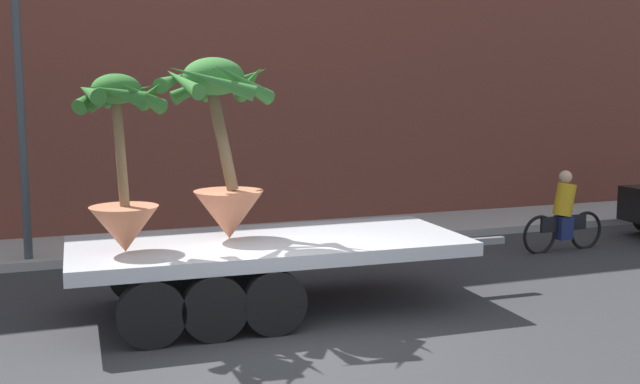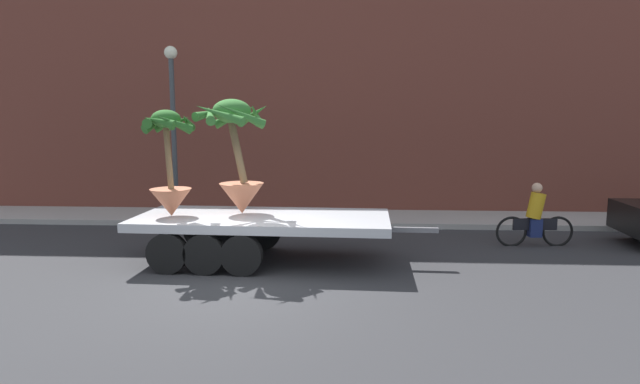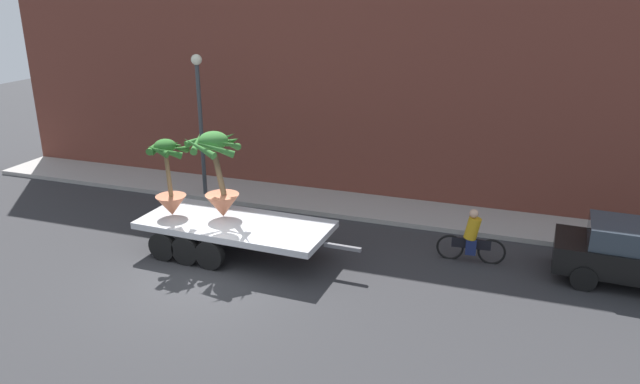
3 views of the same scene
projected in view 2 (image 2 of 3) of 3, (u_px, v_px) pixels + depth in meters
The scene contains 8 objects.
ground_plane at pixel (243, 284), 9.53m from camera, with size 60.00×60.00×0.00m, color #2D2D30.
sidewalk at pixel (285, 217), 15.55m from camera, with size 24.00×2.20×0.15m, color #A39E99.
building_facade at pixel (291, 80), 16.65m from camera, with size 24.00×1.20×8.49m, color brown.
flatbed_trailer at pixel (251, 226), 10.96m from camera, with size 6.30×2.42×0.98m.
potted_palm_rear at pixel (237, 155), 11.00m from camera, with size 1.65×1.65×2.43m.
potted_palm_middle at pixel (169, 167), 10.74m from camera, with size 1.17×1.18×2.20m.
cyclist at pixel (535, 218), 12.29m from camera, with size 1.84×0.37×1.54m.
street_lamp at pixel (173, 110), 14.50m from camera, with size 0.36×0.36×4.83m.
Camera 2 is at (1.95, -9.10, 2.98)m, focal length 29.22 mm.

